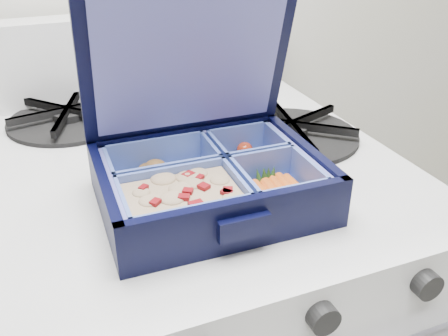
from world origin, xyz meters
name	(u,v)px	position (x,y,z in m)	size (l,w,h in m)	color
bento_box	(210,182)	(0.71, 1.56, 0.91)	(0.24, 0.19, 0.06)	black
burner_grate	(291,128)	(0.88, 1.68, 0.90)	(0.19, 0.19, 0.03)	black
burner_grate_rear	(69,116)	(0.59, 1.86, 0.89)	(0.19, 0.19, 0.02)	black
fork	(205,146)	(0.75, 1.70, 0.88)	(0.02, 0.17, 0.01)	#A19FB3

